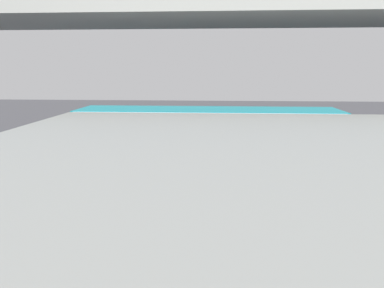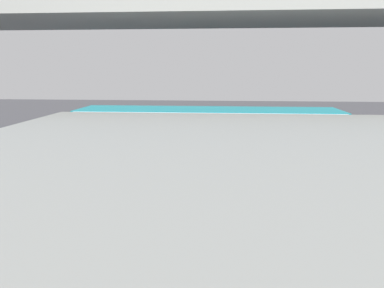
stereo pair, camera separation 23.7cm
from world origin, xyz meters
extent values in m
plane|color=#424247|center=(0.00, 0.00, 0.00)|extent=(80.00, 80.00, 0.00)
cube|color=#0C8493|center=(0.53, 1.28, 1.72)|extent=(11.50, 2.55, 2.86)
cube|color=black|center=(0.53, 1.28, 2.23)|extent=(11.04, 2.59, 0.90)
cube|color=white|center=(0.53, 1.28, 3.03)|extent=(11.27, 2.58, 0.20)
cube|color=black|center=(6.30, 1.28, 2.06)|extent=(0.04, 2.24, 1.20)
cylinder|color=black|center=(4.21, 2.55, 0.52)|extent=(1.04, 0.30, 1.04)
cylinder|color=black|center=(4.21, 0.00, 0.52)|extent=(1.04, 0.30, 1.04)
cylinder|color=black|center=(-3.15, 2.55, 0.52)|extent=(1.04, 0.30, 1.04)
cylinder|color=black|center=(-3.15, 0.00, 0.52)|extent=(1.04, 0.30, 1.04)
cylinder|color=#2D2D38|center=(7.86, -0.75, 0.42)|extent=(0.32, 0.32, 0.85)
cylinder|color=maroon|center=(7.86, -0.75, 1.20)|extent=(0.38, 0.38, 0.70)
sphere|color=tan|center=(7.86, -0.75, 1.68)|extent=(0.22, 0.22, 0.22)
cylinder|color=slate|center=(-5.36, -2.78, 1.40)|extent=(0.08, 0.08, 2.80)
cube|color=red|center=(-5.36, -2.78, 2.50)|extent=(0.04, 0.60, 0.60)
cube|color=silver|center=(-4.00, -3.21, 0.00)|extent=(2.00, 0.20, 0.01)
cube|color=silver|center=(0.00, -3.21, 0.00)|extent=(2.00, 0.20, 0.01)
cube|color=silver|center=(4.00, -3.21, 0.00)|extent=(2.00, 0.20, 0.01)
cube|color=gray|center=(0.00, 10.26, 6.03)|extent=(27.52, 2.60, 0.50)
cube|color=#192333|center=(-1.95, 11.64, 1.89)|extent=(7.65, 0.04, 2.94)
camera|label=1|loc=(0.10, 17.58, 4.90)|focal=34.51mm
camera|label=2|loc=(-0.13, 17.57, 4.90)|focal=34.51mm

